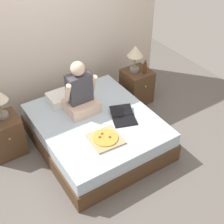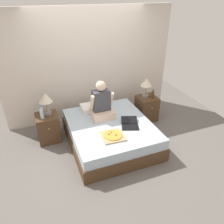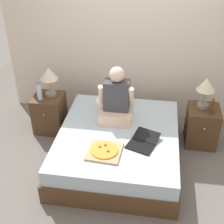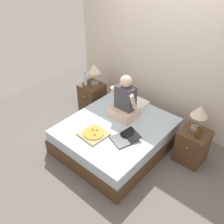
{
  "view_description": "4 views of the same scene",
  "coord_description": "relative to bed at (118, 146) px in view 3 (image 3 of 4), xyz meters",
  "views": [
    {
      "loc": [
        -1.65,
        -2.95,
        3.27
      ],
      "look_at": [
        0.13,
        -0.22,
        0.68
      ],
      "focal_mm": 50.0,
      "sensor_mm": 36.0,
      "label": 1
    },
    {
      "loc": [
        -1.28,
        -3.39,
        2.78
      ],
      "look_at": [
        0.02,
        -0.05,
        0.74
      ],
      "focal_mm": 35.0,
      "sensor_mm": 36.0,
      "label": 2
    },
    {
      "loc": [
        0.42,
        -3.28,
        2.9
      ],
      "look_at": [
        -0.08,
        -0.01,
        0.78
      ],
      "focal_mm": 50.0,
      "sensor_mm": 36.0,
      "label": 3
    },
    {
      "loc": [
        2.11,
        -2.54,
        3.1
      ],
      "look_at": [
        -0.03,
        -0.08,
        0.76
      ],
      "focal_mm": 40.0,
      "sensor_mm": 36.0,
      "label": 4
    }
  ],
  "objects": [
    {
      "name": "person_seated",
      "position": [
        -0.07,
        0.3,
        0.52
      ],
      "size": [
        0.47,
        0.4,
        0.78
      ],
      "color": "beige",
      "rests_on": "bed"
    },
    {
      "name": "pillow",
      "position": [
        -0.15,
        0.64,
        0.3
      ],
      "size": [
        0.52,
        0.34,
        0.12
      ],
      "primitive_type": "cube",
      "color": "white",
      "rests_on": "bed"
    },
    {
      "name": "bed",
      "position": [
        0.0,
        0.0,
        0.0
      ],
      "size": [
        1.6,
        1.85,
        0.47
      ],
      "color": "#4C331E",
      "rests_on": "ground"
    },
    {
      "name": "nightstand_left",
      "position": [
        -1.14,
        0.56,
        0.06
      ],
      "size": [
        0.44,
        0.47,
        0.58
      ],
      "color": "#4C331E",
      "rests_on": "ground"
    },
    {
      "name": "lamp_on_left_nightstand",
      "position": [
        -1.1,
        0.61,
        0.68
      ],
      "size": [
        0.26,
        0.26,
        0.45
      ],
      "color": "gray",
      "rests_on": "nightstand_left"
    },
    {
      "name": "wall_back",
      "position": [
        0.0,
        1.28,
        1.02
      ],
      "size": [
        3.93,
        0.12,
        2.5
      ],
      "primitive_type": "cube",
      "color": "beige",
      "rests_on": "ground"
    },
    {
      "name": "lamp_on_right_nightstand",
      "position": [
        1.11,
        0.61,
        0.68
      ],
      "size": [
        0.26,
        0.26,
        0.45
      ],
      "color": "gray",
      "rests_on": "nightstand_right"
    },
    {
      "name": "laptop",
      "position": [
        0.33,
        -0.21,
        0.26
      ],
      "size": [
        0.44,
        0.5,
        0.07
      ],
      "color": "black",
      "rests_on": "bed"
    },
    {
      "name": "pizza_box",
      "position": [
        -0.11,
        -0.43,
        0.26
      ],
      "size": [
        0.43,
        0.43,
        0.05
      ],
      "color": "tan",
      "rests_on": "bed"
    },
    {
      "name": "nightstand_right",
      "position": [
        1.14,
        0.56,
        0.06
      ],
      "size": [
        0.44,
        0.47,
        0.58
      ],
      "color": "#4C331E",
      "rests_on": "ground"
    },
    {
      "name": "water_bottle",
      "position": [
        -1.22,
        0.47,
        0.46
      ],
      "size": [
        0.07,
        0.07,
        0.28
      ],
      "color": "silver",
      "rests_on": "nightstand_left"
    },
    {
      "name": "beer_bottle",
      "position": [
        1.21,
        0.46,
        0.45
      ],
      "size": [
        0.06,
        0.06,
        0.23
      ],
      "color": "#512D14",
      "rests_on": "nightstand_right"
    },
    {
      "name": "ground_plane",
      "position": [
        0.0,
        0.0,
        -0.23
      ],
      "size": [
        5.93,
        5.93,
        0.0
      ],
      "primitive_type": "plane",
      "color": "#66605B"
    }
  ]
}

